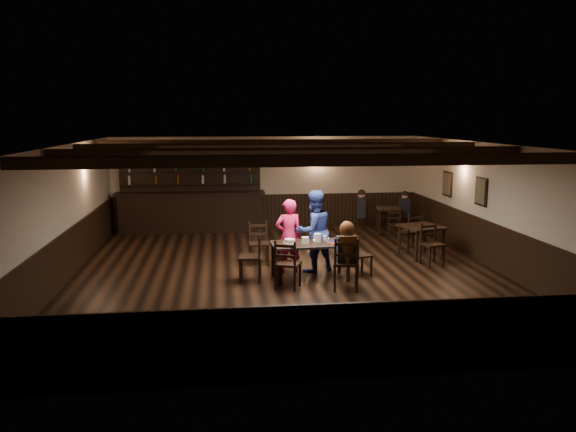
{
  "coord_description": "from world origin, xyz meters",
  "views": [
    {
      "loc": [
        -1.38,
        -11.43,
        3.24
      ],
      "look_at": [
        0.04,
        0.2,
        1.18
      ],
      "focal_mm": 35.0,
      "sensor_mm": 36.0,
      "label": 1
    }
  ],
  "objects": [
    {
      "name": "tea_light",
      "position": [
        0.49,
        -0.45,
        0.78
      ],
      "size": [
        0.05,
        0.05,
        0.06
      ],
      "color": "#A5A8AD",
      "rests_on": "dining_table"
    },
    {
      "name": "menu_red",
      "position": [
        0.92,
        -0.55,
        0.75
      ],
      "size": [
        0.3,
        0.23,
        0.0
      ],
      "primitive_type": "cube",
      "rotation": [
        0.0,
        0.0,
        -0.16
      ],
      "color": "#9B2910",
      "rests_on": "dining_table"
    },
    {
      "name": "seated_person",
      "position": [
        0.97,
        -1.33,
        0.87
      ],
      "size": [
        0.37,
        0.55,
        0.9
      ],
      "color": "black",
      "rests_on": "ground"
    },
    {
      "name": "chair_far_pushed",
      "position": [
        -0.55,
        0.84,
        0.55
      ],
      "size": [
        0.44,
        0.42,
        0.95
      ],
      "color": "black",
      "rests_on": "ground"
    },
    {
      "name": "back_table_b",
      "position": [
        3.31,
        3.64,
        0.64
      ],
      "size": [
        0.82,
        0.82,
        0.75
      ],
      "color": "black",
      "rests_on": "ground"
    },
    {
      "name": "pepper_shaker",
      "position": [
        0.79,
        -0.55,
        0.8
      ],
      "size": [
        0.04,
        0.04,
        0.1
      ],
      "primitive_type": "cylinder",
      "color": "#A5A8AD",
      "rests_on": "dining_table"
    },
    {
      "name": "room_shell",
      "position": [
        0.01,
        0.04,
        1.75
      ],
      "size": [
        9.02,
        10.02,
        2.71
      ],
      "color": "beige",
      "rests_on": "ground"
    },
    {
      "name": "back_table_a",
      "position": [
        3.27,
        0.94,
        0.65
      ],
      "size": [
        1.07,
        1.07,
        0.75
      ],
      "color": "black",
      "rests_on": "ground"
    },
    {
      "name": "bar_counter",
      "position": [
        -2.22,
        4.72,
        0.73
      ],
      "size": [
        4.21,
        0.7,
        2.2
      ],
      "color": "black",
      "rests_on": "ground"
    },
    {
      "name": "drink_glass",
      "position": [
        0.74,
        -0.35,
        0.81
      ],
      "size": [
        0.07,
        0.07,
        0.11
      ],
      "primitive_type": "cylinder",
      "color": "silver",
      "rests_on": "dining_table"
    },
    {
      "name": "chair_near_left",
      "position": [
        -0.15,
        -1.15,
        0.56
      ],
      "size": [
        0.58,
        0.57,
        0.96
      ],
      "color": "black",
      "rests_on": "ground"
    },
    {
      "name": "bg_patron_right",
      "position": [
        3.83,
        3.83,
        0.83
      ],
      "size": [
        0.22,
        0.36,
        0.73
      ],
      "color": "black",
      "rests_on": "ground"
    },
    {
      "name": "ground",
      "position": [
        0.0,
        0.0,
        0.0
      ],
      "size": [
        10.0,
        10.0,
        0.0
      ],
      "primitive_type": "plane",
      "color": "black",
      "rests_on": "ground"
    },
    {
      "name": "chair_near_right",
      "position": [
        0.95,
        -1.39,
        0.6
      ],
      "size": [
        0.56,
        0.55,
        1.03
      ],
      "color": "black",
      "rests_on": "ground"
    },
    {
      "name": "cake",
      "position": [
        -0.01,
        -0.49,
        0.79
      ],
      "size": [
        0.26,
        0.26,
        0.09
      ],
      "color": "white",
      "rests_on": "dining_table"
    },
    {
      "name": "man_blue",
      "position": [
        0.57,
        0.06,
        0.87
      ],
      "size": [
        1.03,
        0.93,
        1.74
      ],
      "primitive_type": "imported",
      "rotation": [
        0.0,
        0.0,
        3.53
      ],
      "color": "navy",
      "rests_on": "ground"
    },
    {
      "name": "plate_stack_a",
      "position": [
        0.29,
        -0.58,
        0.82
      ],
      "size": [
        0.15,
        0.15,
        0.14
      ],
      "primitive_type": "cylinder",
      "color": "white",
      "rests_on": "dining_table"
    },
    {
      "name": "woman_pink",
      "position": [
        0.03,
        0.03,
        0.79
      ],
      "size": [
        0.62,
        0.46,
        1.57
      ],
      "primitive_type": "imported",
      "rotation": [
        0.0,
        0.0,
        3.3
      ],
      "color": "#FF165A",
      "rests_on": "ground"
    },
    {
      "name": "dining_table",
      "position": [
        0.4,
        -0.54,
        0.67
      ],
      "size": [
        1.59,
        0.87,
        0.75
      ],
      "color": "black",
      "rests_on": "ground"
    },
    {
      "name": "salt_shaker",
      "position": [
        0.77,
        -0.58,
        0.8
      ],
      "size": [
        0.04,
        0.04,
        0.1
      ],
      "primitive_type": "cylinder",
      "color": "silver",
      "rests_on": "dining_table"
    },
    {
      "name": "menu_blue",
      "position": [
        0.9,
        -0.4,
        0.75
      ],
      "size": [
        0.34,
        0.27,
        0.0
      ],
      "primitive_type": "cube",
      "rotation": [
        0.0,
        0.0,
        -0.23
      ],
      "color": "navy",
      "rests_on": "dining_table"
    },
    {
      "name": "chair_end_left",
      "position": [
        -0.73,
        -0.55,
        0.59
      ],
      "size": [
        0.49,
        0.51,
        1.0
      ],
      "color": "black",
      "rests_on": "ground"
    },
    {
      "name": "bg_patron_left",
      "position": [
        2.56,
        3.82,
        0.86
      ],
      "size": [
        0.32,
        0.43,
        0.79
      ],
      "color": "black",
      "rests_on": "ground"
    },
    {
      "name": "chair_end_right",
      "position": [
        1.4,
        -0.43,
        0.51
      ],
      "size": [
        0.5,
        0.51,
        0.88
      ],
      "color": "black",
      "rests_on": "ground"
    },
    {
      "name": "plate_stack_b",
      "position": [
        0.56,
        -0.46,
        0.84
      ],
      "size": [
        0.15,
        0.15,
        0.17
      ],
      "primitive_type": "cylinder",
      "color": "white",
      "rests_on": "dining_table"
    }
  ]
}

